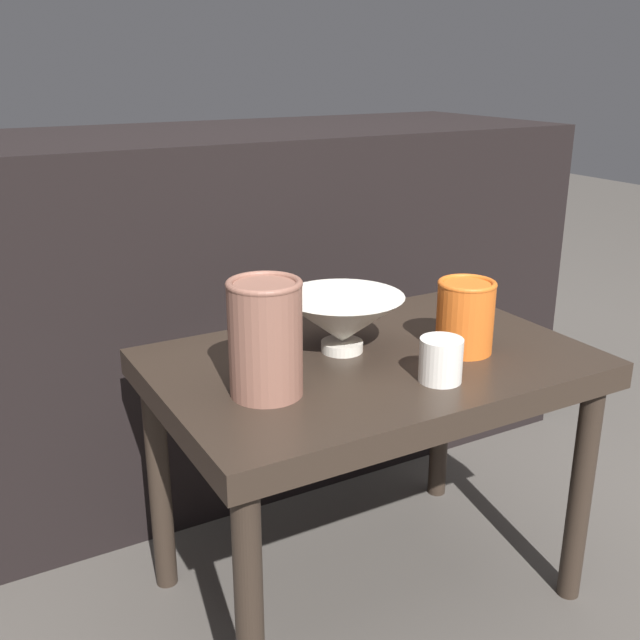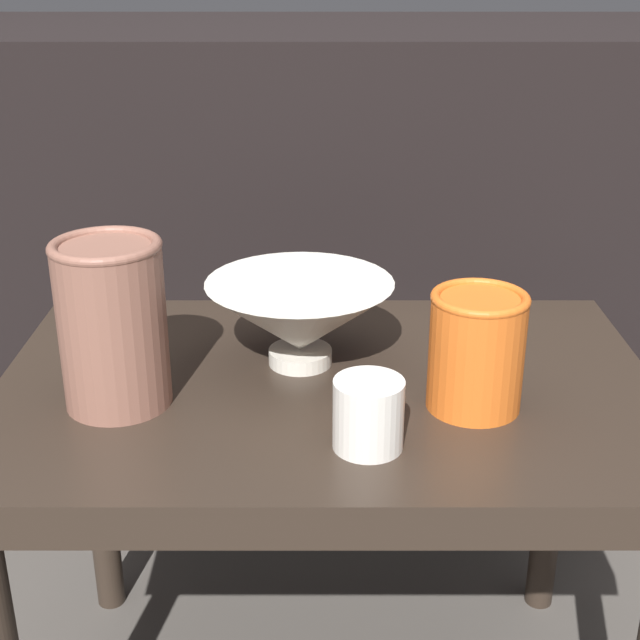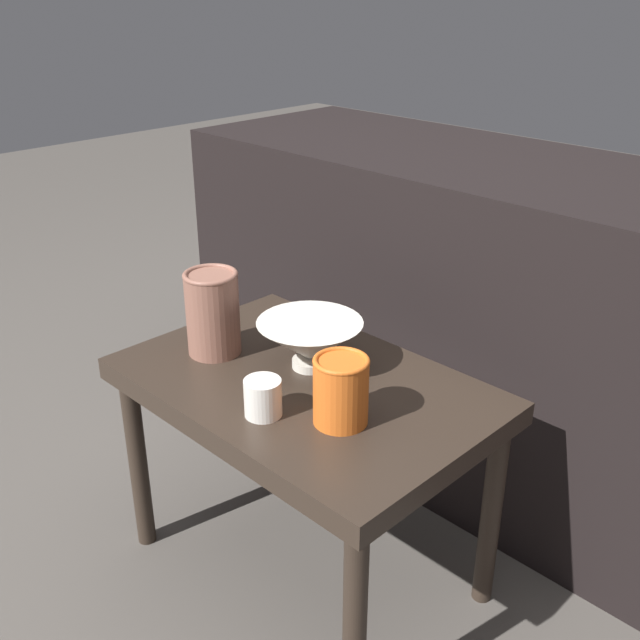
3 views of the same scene
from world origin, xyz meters
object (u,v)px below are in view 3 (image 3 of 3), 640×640
object	(u,v)px
bowl	(310,341)
vase_textured_left	(213,312)
vase_colorful_right	(341,389)
cup	(263,398)

from	to	relation	value
bowl	vase_textured_left	size ratio (longest dim) A/B	1.19
vase_colorful_right	cup	distance (m)	0.13
bowl	vase_colorful_right	size ratio (longest dim) A/B	1.68
bowl	cup	distance (m)	0.18
vase_colorful_right	cup	xyz separation A→B (m)	(-0.10, -0.07, -0.03)
bowl	vase_colorful_right	xyz separation A→B (m)	(0.16, -0.09, 0.01)
vase_textured_left	vase_colorful_right	xyz separation A→B (m)	(0.33, -0.01, -0.02)
bowl	vase_colorful_right	world-z (taller)	vase_colorful_right
bowl	vase_colorful_right	distance (m)	0.19
vase_textured_left	vase_colorful_right	world-z (taller)	vase_textured_left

